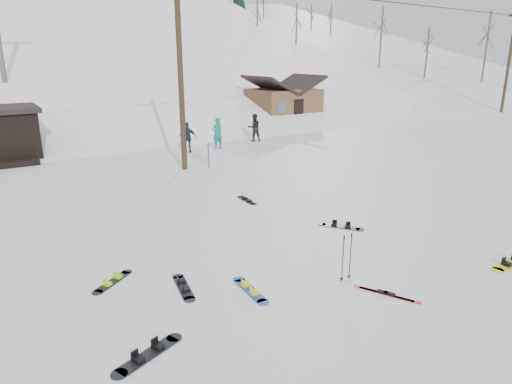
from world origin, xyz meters
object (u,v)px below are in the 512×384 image
hero_snowboard (250,290)px  utility_pole (180,69)px  hero_skis (386,294)px  cabin (283,104)px

hero_snowboard → utility_pole: bearing=-13.2°
utility_pole → hero_snowboard: size_ratio=6.08×
hero_skis → utility_pole: bearing=59.8°
hero_snowboard → hero_skis: 3.16m
hero_snowboard → hero_skis: bearing=-122.1°
utility_pole → cabin: 16.71m
hero_snowboard → cabin: bearing=-33.6°
hero_snowboard → hero_skis: hero_snowboard is taller
utility_pole → hero_snowboard: bearing=-106.7°
cabin → hero_skis: bearing=-120.6°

